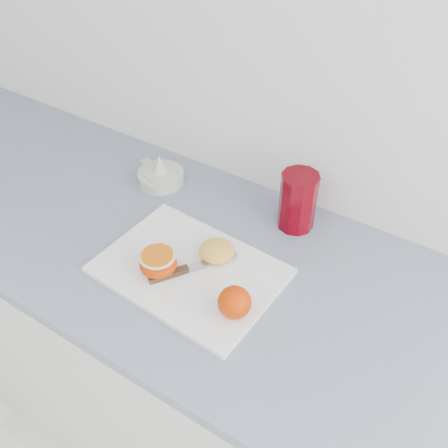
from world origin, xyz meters
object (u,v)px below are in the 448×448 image
(half_orange, at_px, (158,263))
(red_tumbler, at_px, (297,203))
(cutting_board, at_px, (189,270))
(citrus_juicer, at_px, (160,175))
(counter, at_px, (198,359))

(half_orange, bearing_deg, red_tumbler, 60.63)
(cutting_board, distance_m, citrus_juicer, 0.34)
(citrus_juicer, height_order, red_tumbler, red_tumbler)
(half_orange, height_order, citrus_juicer, citrus_juicer)
(cutting_board, xyz_separation_m, citrus_juicer, (-0.26, 0.23, 0.02))
(half_orange, bearing_deg, counter, 83.73)
(counter, relative_size, half_orange, 31.19)
(red_tumbler, bearing_deg, cutting_board, -114.65)
(cutting_board, xyz_separation_m, red_tumbler, (0.12, 0.27, 0.06))
(citrus_juicer, xyz_separation_m, red_tumbler, (0.38, 0.04, 0.04))
(red_tumbler, bearing_deg, citrus_juicer, -174.30)
(red_tumbler, bearing_deg, half_orange, -119.37)
(citrus_juicer, bearing_deg, half_orange, -52.39)
(counter, distance_m, citrus_juicer, 0.54)
(cutting_board, distance_m, half_orange, 0.07)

